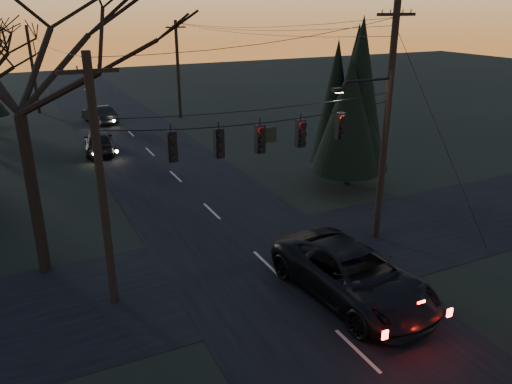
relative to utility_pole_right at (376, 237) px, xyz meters
name	(u,v)px	position (x,y,z in m)	size (l,w,h in m)	color
main_road	(186,187)	(-5.50, 10.00, 0.01)	(8.00, 120.00, 0.02)	black
cross_road	(266,264)	(-5.50, 0.00, 0.01)	(60.00, 7.00, 0.02)	black
utility_pole_right	(376,237)	(0.00, 0.00, 0.00)	(5.00, 0.30, 10.00)	black
utility_pole_left	(115,300)	(-11.50, 0.00, 0.00)	(1.80, 0.30, 8.50)	black
utility_pole_far_r	(181,118)	(0.00, 28.00, 0.00)	(1.80, 0.30, 8.50)	black
utility_pole_far_l	(40,113)	(-11.50, 36.00, 0.00)	(0.30, 0.30, 8.00)	black
span_signal_assembly	(261,137)	(-5.74, 0.00, 5.26)	(11.50, 0.44, 1.57)	black
bare_tree_left	(7,41)	(-13.49, 3.37, 8.62)	(8.99, 8.99, 12.32)	black
evergreen_right	(353,100)	(3.06, 6.43, 4.86)	(4.07, 4.07, 8.53)	black
suv_near	(353,275)	(-3.91, -3.51, 0.92)	(3.04, 6.59, 1.83)	black
sedan_oncoming_a	(99,142)	(-8.70, 19.27, 0.81)	(1.90, 4.73, 1.61)	black
sedan_oncoming_b	(99,115)	(-7.07, 28.88, 0.76)	(1.60, 4.59, 1.51)	black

